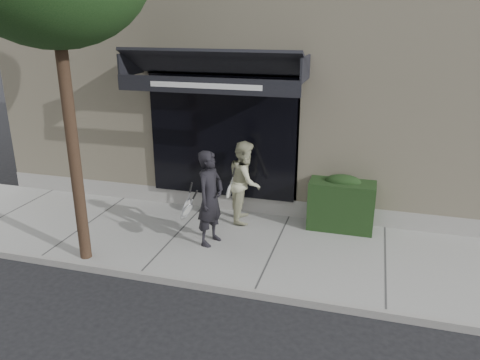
% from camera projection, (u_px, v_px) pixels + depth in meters
% --- Properties ---
extents(ground, '(80.00, 80.00, 0.00)m').
position_uv_depth(ground, '(275.00, 253.00, 8.83)').
color(ground, black).
rests_on(ground, ground).
extents(sidewalk, '(20.00, 3.00, 0.12)m').
position_uv_depth(sidewalk, '(275.00, 250.00, 8.81)').
color(sidewalk, gray).
rests_on(sidewalk, ground).
extents(curb, '(20.00, 0.10, 0.14)m').
position_uv_depth(curb, '(254.00, 294.00, 7.40)').
color(curb, gray).
rests_on(curb, ground).
extents(building_facade, '(14.30, 8.04, 5.64)m').
position_uv_depth(building_facade, '(316.00, 76.00, 12.43)').
color(building_facade, beige).
rests_on(building_facade, ground).
extents(hedge, '(1.30, 0.70, 1.14)m').
position_uv_depth(hedge, '(341.00, 203.00, 9.46)').
color(hedge, black).
rests_on(hedge, sidewalk).
extents(pedestrian_front, '(0.74, 0.91, 1.82)m').
position_uv_depth(pedestrian_front, '(210.00, 198.00, 8.68)').
color(pedestrian_front, black).
rests_on(pedestrian_front, sidewalk).
extents(pedestrian_back, '(0.80, 0.94, 1.72)m').
position_uv_depth(pedestrian_back, '(245.00, 181.00, 9.73)').
color(pedestrian_back, '#B8B793').
rests_on(pedestrian_back, sidewalk).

